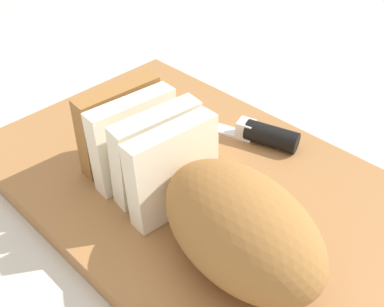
{
  "coord_description": "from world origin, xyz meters",
  "views": [
    {
      "loc": [
        -0.26,
        0.28,
        0.36
      ],
      "look_at": [
        0.0,
        0.0,
        0.05
      ],
      "focal_mm": 42.36,
      "sensor_mm": 36.0,
      "label": 1
    }
  ],
  "objects": [
    {
      "name": "cutting_board",
      "position": [
        0.0,
        0.0,
        0.01
      ],
      "size": [
        0.48,
        0.33,
        0.02
      ],
      "primitive_type": "cube",
      "rotation": [
        0.0,
        0.0,
        -0.02
      ],
      "color": "#9E6B3D",
      "rests_on": "ground_plane"
    },
    {
      "name": "bread_knife",
      "position": [
        -0.01,
        -0.1,
        0.03
      ],
      "size": [
        0.25,
        0.09,
        0.03
      ],
      "rotation": [
        0.0,
        0.0,
        0.27
      ],
      "color": "silver",
      "rests_on": "cutting_board"
    },
    {
      "name": "crumb_near_loaf",
      "position": [
        0.01,
        0.03,
        0.02
      ],
      "size": [
        0.0,
        0.0,
        0.0
      ],
      "primitive_type": "sphere",
      "color": "#996633",
      "rests_on": "cutting_board"
    },
    {
      "name": "bread_loaf",
      "position": [
        -0.06,
        0.05,
        0.07
      ],
      "size": [
        0.3,
        0.14,
        0.1
      ],
      "rotation": [
        0.0,
        0.0,
        -0.14
      ],
      "color": "#996633",
      "rests_on": "cutting_board"
    },
    {
      "name": "ground_plane",
      "position": [
        0.0,
        0.0,
        0.0
      ],
      "size": [
        3.0,
        3.0,
        0.0
      ],
      "primitive_type": "plane",
      "color": "beige"
    },
    {
      "name": "crumb_near_knife",
      "position": [
        0.0,
        -0.04,
        0.03
      ],
      "size": [
        0.01,
        0.01,
        0.01
      ],
      "primitive_type": "sphere",
      "color": "#996633",
      "rests_on": "cutting_board"
    }
  ]
}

